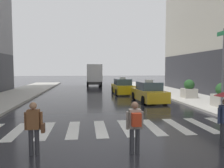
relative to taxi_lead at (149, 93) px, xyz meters
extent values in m
plane|color=#26262B|center=(-3.85, -10.48, -0.72)|extent=(160.00, 160.00, 0.00)
cube|color=silver|center=(-8.05, -7.48, -0.72)|extent=(0.50, 2.80, 0.01)
cube|color=silver|center=(-6.85, -7.48, -0.72)|extent=(0.50, 2.80, 0.01)
cube|color=silver|center=(-5.65, -7.48, -0.72)|extent=(0.50, 2.80, 0.01)
cube|color=silver|center=(-4.45, -7.48, -0.72)|extent=(0.50, 2.80, 0.01)
cube|color=silver|center=(-3.25, -7.48, -0.72)|extent=(0.50, 2.80, 0.01)
cube|color=silver|center=(-2.05, -7.48, -0.72)|extent=(0.50, 2.80, 0.01)
cube|color=silver|center=(-0.85, -7.48, -0.72)|extent=(0.50, 2.80, 0.01)
cube|color=silver|center=(0.35, -7.48, -0.72)|extent=(0.50, 2.80, 0.01)
cylinder|color=#47474C|center=(2.70, -5.55, 1.83)|extent=(0.14, 0.14, 4.80)
cube|color=#196638|center=(2.65, -5.37, 3.98)|extent=(0.04, 0.84, 0.24)
cube|color=gold|center=(0.00, 0.02, -0.16)|extent=(2.04, 4.59, 0.84)
cube|color=#384C5B|center=(0.00, -0.08, 0.58)|extent=(1.71, 2.18, 0.64)
cube|color=silver|center=(0.00, -0.08, 0.99)|extent=(0.61, 0.27, 0.18)
cylinder|color=black|center=(-0.93, 1.32, -0.39)|extent=(0.26, 0.67, 0.66)
cylinder|color=black|center=(0.78, 1.42, -0.39)|extent=(0.26, 0.67, 0.66)
cylinder|color=black|center=(-0.78, -1.37, -0.39)|extent=(0.26, 0.67, 0.66)
cylinder|color=black|center=(0.93, -1.28, -0.39)|extent=(0.26, 0.67, 0.66)
cube|color=#F2EAB2|center=(-0.76, 2.25, -0.12)|extent=(0.20, 0.05, 0.14)
cube|color=#F2EAB2|center=(0.50, 2.32, -0.12)|extent=(0.20, 0.05, 0.14)
cube|color=yellow|center=(-1.18, 5.75, -0.16)|extent=(1.89, 4.53, 0.84)
cube|color=#384C5B|center=(-1.18, 5.65, 0.58)|extent=(1.64, 2.13, 0.64)
cube|color=silver|center=(-1.18, 5.65, 0.99)|extent=(0.60, 0.25, 0.18)
cylinder|color=black|center=(-2.06, 7.08, -0.39)|extent=(0.23, 0.66, 0.66)
cylinder|color=black|center=(-0.35, 7.11, -0.39)|extent=(0.23, 0.66, 0.66)
cylinder|color=black|center=(-2.01, 4.38, -0.39)|extent=(0.23, 0.66, 0.66)
cylinder|color=black|center=(-0.30, 4.42, -0.39)|extent=(0.23, 0.66, 0.66)
cube|color=#F2EAB2|center=(-1.85, 8.01, -0.12)|extent=(0.20, 0.04, 0.14)
cube|color=#F2EAB2|center=(-0.59, 8.03, -0.12)|extent=(0.20, 0.04, 0.14)
cube|color=#2D2D2D|center=(-3.80, 16.66, -0.07)|extent=(1.89, 6.62, 0.40)
cube|color=silver|center=(-3.76, 19.96, 1.18)|extent=(2.12, 1.83, 2.10)
cube|color=#384C5B|center=(-3.75, 20.88, 1.54)|extent=(1.89, 0.07, 0.95)
cube|color=silver|center=(-3.81, 15.76, 1.38)|extent=(2.26, 4.83, 2.50)
cylinder|color=black|center=(-4.76, 19.77, -0.27)|extent=(0.29, 0.90, 0.90)
cylinder|color=black|center=(-2.76, 19.75, -0.27)|extent=(0.29, 0.90, 0.90)
cylinder|color=black|center=(-4.82, 15.23, -0.27)|extent=(0.29, 0.90, 0.90)
cylinder|color=black|center=(-2.82, 15.21, -0.27)|extent=(0.29, 0.90, 0.90)
cylinder|color=#333338|center=(-0.43, -10.17, -0.31)|extent=(0.14, 0.14, 0.82)
cylinder|color=#2D3856|center=(-0.57, -10.17, 0.35)|extent=(0.09, 0.09, 0.55)
cylinder|color=#333338|center=(-3.67, -10.47, -0.31)|extent=(0.14, 0.14, 0.82)
cylinder|color=#333338|center=(-3.49, -10.47, -0.31)|extent=(0.14, 0.14, 0.82)
cube|color=gray|center=(-3.58, -10.47, 0.40)|extent=(0.36, 0.24, 0.60)
sphere|color=brown|center=(-3.58, -10.47, 0.82)|extent=(0.22, 0.22, 0.22)
cylinder|color=gray|center=(-3.81, -10.47, 0.35)|extent=(0.09, 0.09, 0.55)
cylinder|color=gray|center=(-3.35, -10.47, 0.35)|extent=(0.09, 0.09, 0.55)
cube|color=#B23319|center=(-3.58, -10.69, 0.42)|extent=(0.28, 0.18, 0.40)
cylinder|color=#333338|center=(-6.78, -10.17, -0.31)|extent=(0.14, 0.14, 0.82)
cylinder|color=#333338|center=(-6.60, -10.17, -0.31)|extent=(0.14, 0.14, 0.82)
cube|color=brown|center=(-6.69, -10.17, 0.40)|extent=(0.36, 0.24, 0.60)
sphere|color=#9E7051|center=(-6.69, -10.17, 0.82)|extent=(0.22, 0.22, 0.22)
cylinder|color=brown|center=(-6.92, -10.17, 0.35)|extent=(0.09, 0.09, 0.55)
cylinder|color=brown|center=(-6.46, -10.17, 0.35)|extent=(0.09, 0.09, 0.55)
cube|color=brown|center=(-6.41, -10.17, 0.12)|extent=(0.10, 0.20, 0.28)
cube|color=#A8A399|center=(4.06, -3.58, -0.17)|extent=(1.10, 1.10, 0.80)
sphere|color=#234C23|center=(4.06, -3.58, 0.58)|extent=(0.90, 0.90, 0.90)
cube|color=#A8A399|center=(3.91, 0.83, -0.17)|extent=(1.10, 1.10, 0.80)
sphere|color=#234C23|center=(3.91, 0.83, 0.58)|extent=(0.90, 0.90, 0.90)
camera|label=1|loc=(-5.07, -16.88, 1.94)|focal=34.29mm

